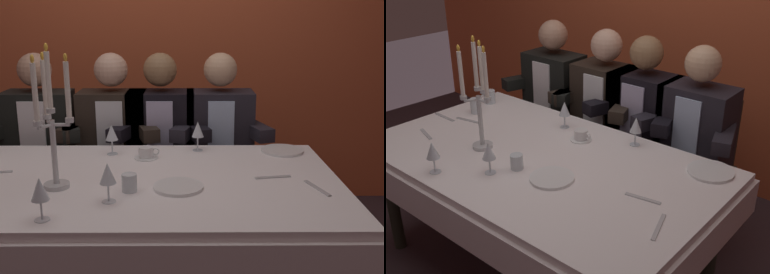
% 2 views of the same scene
% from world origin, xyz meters
% --- Properties ---
extents(back_wall, '(6.00, 0.12, 2.70)m').
position_xyz_m(back_wall, '(0.00, 1.66, 1.35)').
color(back_wall, '#CE5731').
rests_on(back_wall, ground_plane).
extents(dining_table, '(1.94, 1.14, 0.74)m').
position_xyz_m(dining_table, '(0.00, 0.00, 0.62)').
color(dining_table, white).
rests_on(dining_table, ground_plane).
extents(candelabra, '(0.15, 0.17, 0.62)m').
position_xyz_m(candelabra, '(-0.31, -0.12, 1.02)').
color(candelabra, silver).
rests_on(candelabra, dining_table).
extents(dinner_plate_0, '(0.22, 0.22, 0.01)m').
position_xyz_m(dinner_plate_0, '(0.22, -0.13, 0.75)').
color(dinner_plate_0, white).
rests_on(dinner_plate_0, dining_table).
extents(dinner_plate_1, '(0.23, 0.23, 0.01)m').
position_xyz_m(dinner_plate_1, '(0.77, 0.42, 0.75)').
color(dinner_plate_1, white).
rests_on(dinner_plate_1, dining_table).
extents(wine_glass_0, '(0.07, 0.07, 0.16)m').
position_xyz_m(wine_glass_0, '(-0.27, -0.45, 0.86)').
color(wine_glass_0, silver).
rests_on(wine_glass_0, dining_table).
extents(wine_glass_1, '(0.07, 0.07, 0.16)m').
position_xyz_m(wine_glass_1, '(-0.15, 0.38, 0.85)').
color(wine_glass_1, silver).
rests_on(wine_glass_1, dining_table).
extents(wine_glass_2, '(0.07, 0.07, 0.16)m').
position_xyz_m(wine_glass_2, '(0.31, 0.44, 0.85)').
color(wine_glass_2, silver).
rests_on(wine_glass_2, dining_table).
extents(wine_glass_3, '(0.07, 0.07, 0.16)m').
position_xyz_m(wine_glass_3, '(-0.06, -0.28, 0.86)').
color(wine_glass_3, silver).
rests_on(wine_glass_3, dining_table).
extents(water_tumbler_0, '(0.06, 0.06, 0.08)m').
position_xyz_m(water_tumbler_0, '(0.01, -0.16, 0.78)').
color(water_tumbler_0, silver).
rests_on(water_tumbler_0, dining_table).
extents(coffee_cup_0, '(0.13, 0.12, 0.06)m').
position_xyz_m(coffee_cup_0, '(0.04, 0.30, 0.77)').
color(coffee_cup_0, white).
rests_on(coffee_cup_0, dining_table).
extents(knife_0, '(0.07, 0.19, 0.01)m').
position_xyz_m(knife_0, '(0.81, -0.14, 0.74)').
color(knife_0, '#B7B7BC').
rests_on(knife_0, dining_table).
extents(fork_4, '(0.17, 0.05, 0.01)m').
position_xyz_m(fork_4, '(0.65, -0.00, 0.74)').
color(fork_4, '#B7B7BC').
rests_on(fork_4, dining_table).
extents(seated_diner_0, '(0.63, 0.48, 1.24)m').
position_xyz_m(seated_diner_0, '(-0.69, 0.89, 0.74)').
color(seated_diner_0, '#282B20').
rests_on(seated_diner_0, ground_plane).
extents(seated_diner_1, '(0.63, 0.48, 1.24)m').
position_xyz_m(seated_diner_1, '(-0.22, 0.89, 0.74)').
color(seated_diner_1, '#282B20').
rests_on(seated_diner_1, ground_plane).
extents(seated_diner_2, '(0.63, 0.48, 1.24)m').
position_xyz_m(seated_diner_2, '(0.09, 0.89, 0.74)').
color(seated_diner_2, '#282B20').
rests_on(seated_diner_2, ground_plane).
extents(seated_diner_3, '(0.63, 0.48, 1.24)m').
position_xyz_m(seated_diner_3, '(0.46, 0.89, 0.74)').
color(seated_diner_3, '#282B20').
rests_on(seated_diner_3, ground_plane).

